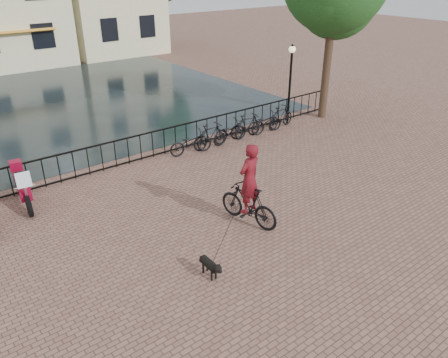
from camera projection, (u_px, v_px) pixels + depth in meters
ground at (300, 267)px, 10.55m from camera, size 100.00×100.00×0.00m
canal_water at (57, 103)px, 22.79m from camera, size 20.00×20.00×0.00m
railing at (141, 148)px, 15.99m from camera, size 20.00×0.05×1.02m
lamp_post at (291, 71)px, 18.80m from camera, size 0.30×0.30×3.45m
cyclist at (249, 190)px, 11.89m from camera, size 0.97×2.10×2.78m
dog at (209, 266)px, 10.16m from camera, size 0.27×0.78×0.52m
motorcycle at (22, 183)px, 12.94m from camera, size 0.71×2.10×1.47m
parked_bike_0 at (191, 143)px, 16.57m from camera, size 1.79×0.86×0.90m
parked_bike_1 at (211, 136)px, 17.07m from camera, size 1.68×0.51×1.00m
parked_bike_2 at (230, 132)px, 17.61m from camera, size 1.75×0.69×0.90m
parked_bike_3 at (248, 126)px, 18.11m from camera, size 1.72×0.71×1.00m
parked_bike_4 at (265, 122)px, 18.65m from camera, size 1.78×0.82×0.90m
parked_bike_5 at (281, 117)px, 19.15m from camera, size 1.72×0.71×1.00m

